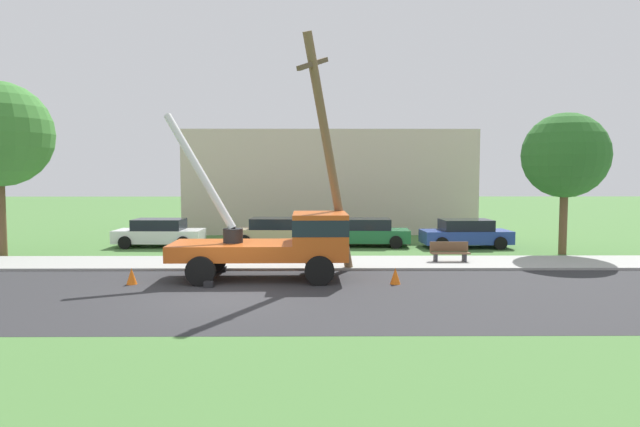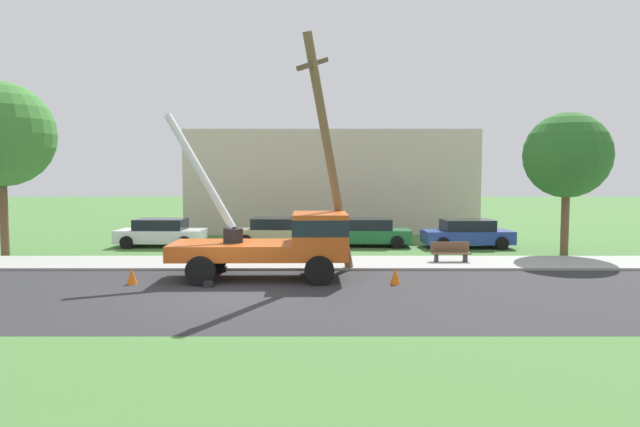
{
  "view_description": "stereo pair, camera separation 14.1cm",
  "coord_description": "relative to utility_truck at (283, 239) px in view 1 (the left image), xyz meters",
  "views": [
    {
      "loc": [
        2.85,
        -16.83,
        3.76
      ],
      "look_at": [
        3.0,
        3.13,
        2.3
      ],
      "focal_mm": 31.12,
      "sensor_mm": 36.0,
      "label": 1
    },
    {
      "loc": [
        2.99,
        -16.83,
        3.76
      ],
      "look_at": [
        3.0,
        3.13,
        2.3
      ],
      "focal_mm": 31.12,
      "sensor_mm": 36.0,
      "label": 2
    }
  ],
  "objects": [
    {
      "name": "traffic_cone_curbside",
      "position": [
        1.42,
        1.24,
        -1.13
      ],
      "size": [
        0.36,
        0.36,
        0.56
      ],
      "primitive_type": "cone",
      "color": "orange",
      "rests_on": "ground"
    },
    {
      "name": "parked_sedan_green",
      "position": [
        3.73,
        8.79,
        -0.7
      ],
      "size": [
        4.48,
        2.15,
        1.42
      ],
      "color": "#1E6638",
      "rests_on": "ground"
    },
    {
      "name": "traffic_cone_ahead",
      "position": [
        3.85,
        -1.02,
        -1.13
      ],
      "size": [
        0.36,
        0.36,
        0.56
      ],
      "primitive_type": "cone",
      "color": "orange",
      "rests_on": "ground"
    },
    {
      "name": "sidewalk_strip",
      "position": [
        -1.69,
        3.18,
        -1.36
      ],
      "size": [
        80.0,
        3.22,
        0.1
      ],
      "primitive_type": "cube",
      "color": "#9E9E99",
      "rests_on": "ground"
    },
    {
      "name": "leaning_utility_pole",
      "position": [
        1.63,
        0.63,
        3.01
      ],
      "size": [
        2.17,
        3.12,
        8.63
      ],
      "color": "brown",
      "rests_on": "ground"
    },
    {
      "name": "ground_plane",
      "position": [
        -1.69,
        9.27,
        -1.41
      ],
      "size": [
        120.0,
        120.0,
        0.0
      ],
      "primitive_type": "plane",
      "color": "#477538"
    },
    {
      "name": "parked_sedan_blue",
      "position": [
        8.73,
        8.23,
        -0.7
      ],
      "size": [
        4.48,
        2.16,
        1.42
      ],
      "color": "#263F99",
      "rests_on": "ground"
    },
    {
      "name": "park_bench",
      "position": [
        6.72,
        3.25,
        -0.95
      ],
      "size": [
        1.6,
        0.45,
        0.9
      ],
      "color": "brown",
      "rests_on": "ground"
    },
    {
      "name": "parked_sedan_tan",
      "position": [
        -0.98,
        9.16,
        -0.7
      ],
      "size": [
        4.48,
        2.15,
        1.42
      ],
      "color": "tan",
      "rests_on": "ground"
    },
    {
      "name": "traffic_cone_behind",
      "position": [
        -5.08,
        -1.0,
        -1.13
      ],
      "size": [
        0.36,
        0.36,
        0.56
      ],
      "primitive_type": "cone",
      "color": "orange",
      "rests_on": "ground"
    },
    {
      "name": "roadside_tree_near",
      "position": [
        12.62,
        5.91,
        3.14
      ],
      "size": [
        3.9,
        3.9,
        6.53
      ],
      "color": "brown",
      "rests_on": "ground"
    },
    {
      "name": "utility_truck",
      "position": [
        0.0,
        0.0,
        0.0
      ],
      "size": [
        6.8,
        3.2,
        5.98
      ],
      "color": "#C65119",
      "rests_on": "ground"
    },
    {
      "name": "lowrise_building_backdrop",
      "position": [
        2.01,
        16.81,
        1.79
      ],
      "size": [
        18.0,
        6.0,
        6.4
      ],
      "primitive_type": "cube",
      "color": "beige",
      "rests_on": "ground"
    },
    {
      "name": "road_asphalt",
      "position": [
        -1.69,
        -2.73,
        -1.4
      ],
      "size": [
        80.0,
        8.6,
        0.01
      ],
      "primitive_type": "cube",
      "color": "#2B2B2D",
      "rests_on": "ground"
    },
    {
      "name": "parked_sedan_white",
      "position": [
        -6.85,
        8.65,
        -0.7
      ],
      "size": [
        4.45,
        2.1,
        1.42
      ],
      "color": "silver",
      "rests_on": "ground"
    }
  ]
}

